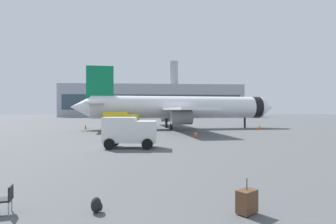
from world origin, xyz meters
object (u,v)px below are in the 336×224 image
(safety_cone_near, at_px, (258,128))
(rolling_suitcase, at_px, (247,201))
(airplane_at_gate, at_px, (179,108))
(service_truck, at_px, (121,121))
(safety_cone_outer, at_px, (260,127))
(cargo_van, at_px, (129,131))
(gate_chair, at_px, (6,198))
(traveller_backpack, at_px, (97,205))
(safety_cone_mid, at_px, (86,127))
(safety_cone_far, at_px, (196,134))

(safety_cone_near, height_order, rolling_suitcase, rolling_suitcase)
(airplane_at_gate, bearing_deg, safety_cone_near, -16.84)
(airplane_at_gate, distance_m, safety_cone_near, 13.49)
(service_truck, xyz_separation_m, safety_cone_outer, (22.29, 3.28, -1.22))
(cargo_van, relative_size, gate_chair, 5.29)
(gate_chair, bearing_deg, traveller_backpack, -1.93)
(rolling_suitcase, distance_m, traveller_backpack, 4.67)
(cargo_van, relative_size, safety_cone_mid, 5.75)
(airplane_at_gate, distance_m, rolling_suitcase, 38.76)
(service_truck, distance_m, safety_cone_far, 12.38)
(airplane_at_gate, height_order, traveller_backpack, airplane_at_gate)
(airplane_at_gate, bearing_deg, safety_cone_far, -88.27)
(safety_cone_near, distance_m, safety_cone_outer, 0.62)
(rolling_suitcase, bearing_deg, traveller_backpack, 174.32)
(safety_cone_far, bearing_deg, safety_cone_near, 41.07)
(traveller_backpack, bearing_deg, safety_cone_near, 60.49)
(safety_cone_far, xyz_separation_m, rolling_suitcase, (-2.69, -24.24, 0.03))
(service_truck, distance_m, safety_cone_mid, 9.94)
(safety_cone_far, distance_m, traveller_backpack, 24.88)
(safety_cone_mid, relative_size, rolling_suitcase, 0.72)
(cargo_van, height_order, rolling_suitcase, cargo_van)
(cargo_van, xyz_separation_m, safety_cone_near, (19.39, 19.76, -1.11))
(safety_cone_near, distance_m, traveller_backpack, 39.42)
(cargo_van, bearing_deg, airplane_at_gate, 73.71)
(cargo_van, xyz_separation_m, safety_cone_outer, (19.91, 20.11, -1.07))
(traveller_backpack, distance_m, gate_chair, 2.78)
(service_truck, distance_m, rolling_suitcase, 32.62)
(safety_cone_outer, relative_size, traveller_backpack, 1.62)
(airplane_at_gate, height_order, service_truck, airplane_at_gate)
(service_truck, xyz_separation_m, safety_cone_near, (21.78, 2.93, -1.27))
(safety_cone_near, bearing_deg, gate_chair, -122.96)
(safety_cone_far, relative_size, traveller_backpack, 1.51)
(airplane_at_gate, distance_m, safety_cone_far, 14.70)
(service_truck, xyz_separation_m, rolling_suitcase, (7.01, -31.83, -1.22))
(safety_cone_mid, xyz_separation_m, safety_cone_outer, (28.99, -3.96, -0.01))
(safety_cone_mid, bearing_deg, safety_cone_outer, -7.77)
(safety_cone_outer, bearing_deg, cargo_van, -134.71)
(safety_cone_outer, relative_size, rolling_suitcase, 0.71)
(gate_chair, bearing_deg, cargo_van, 79.08)
(airplane_at_gate, bearing_deg, gate_chair, -104.28)
(safety_cone_near, distance_m, safety_cone_mid, 28.80)
(cargo_van, xyz_separation_m, safety_cone_far, (7.31, 9.23, -1.09))
(safety_cone_mid, relative_size, safety_cone_far, 1.09)
(safety_cone_near, relative_size, safety_cone_far, 0.94)
(service_truck, distance_m, cargo_van, 17.00)
(gate_chair, bearing_deg, rolling_suitcase, -4.28)
(rolling_suitcase, bearing_deg, safety_cone_mid, 109.34)
(safety_cone_far, distance_m, gate_chair, 25.75)
(service_truck, bearing_deg, traveller_backpack, -85.69)
(safety_cone_far, bearing_deg, traveller_backpack, -107.14)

